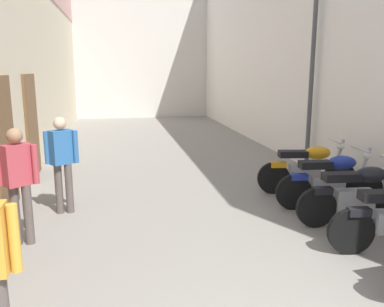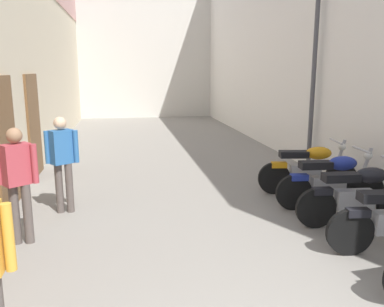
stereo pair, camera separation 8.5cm
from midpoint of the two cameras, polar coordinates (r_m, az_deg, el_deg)
ground_plane at (r=8.76m, az=-1.39°, el=-3.30°), size 34.23×34.23×0.00m
building_right at (r=11.40m, az=14.51°, el=18.57°), size 0.45×18.23×7.38m
building_far_end at (r=20.53m, az=-6.67°, el=14.54°), size 9.23×2.00×6.53m
motorcycle_fourth at (r=6.41m, az=22.97°, el=-5.32°), size 1.85×0.58×1.04m
motorcycle_fifth at (r=7.05m, az=19.58°, el=-3.56°), size 1.85×0.58×1.04m
motorcycle_sixth at (r=7.77m, az=16.56°, el=-1.97°), size 1.84×0.58×1.04m
pedestrian_mid_alley at (r=5.68m, az=-23.14°, el=-3.14°), size 0.52×0.37×1.57m
pedestrian_further_down at (r=6.70m, az=-17.63°, el=-0.55°), size 0.52×0.36×1.57m
street_lamp at (r=9.32m, az=16.97°, el=14.98°), size 0.79×0.18×4.95m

